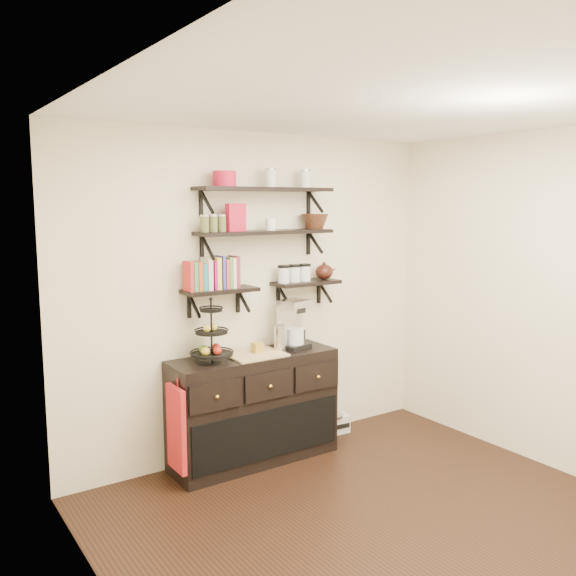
{
  "coord_description": "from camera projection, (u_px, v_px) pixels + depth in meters",
  "views": [
    {
      "loc": [
        -2.64,
        -2.64,
        2.13
      ],
      "look_at": [
        -0.09,
        1.15,
        1.48
      ],
      "focal_mm": 38.0,
      "sensor_mm": 36.0,
      "label": 1
    }
  ],
  "objects": [
    {
      "name": "teapot",
      "position": [
        324.0,
        270.0,
        5.4
      ],
      "size": [
        0.24,
        0.19,
        0.16
      ],
      "primitive_type": null,
      "rotation": [
        0.0,
        0.0,
        0.17
      ],
      "color": "black",
      "rests_on": "shelf_low_right"
    },
    {
      "name": "floor",
      "position": [
        399.0,
        535.0,
        3.93
      ],
      "size": [
        3.5,
        3.5,
        0.0
      ],
      "primitive_type": "plane",
      "color": "black",
      "rests_on": "ground"
    },
    {
      "name": "recipe_box",
      "position": [
        236.0,
        217.0,
        4.82
      ],
      "size": [
        0.17,
        0.08,
        0.22
      ],
      "primitive_type": "cube",
      "rotation": [
        0.0,
        0.0,
        0.11
      ],
      "color": "red",
      "rests_on": "shelf_mid"
    },
    {
      "name": "right_wall",
      "position": [
        568.0,
        304.0,
        4.71
      ],
      "size": [
        0.02,
        3.5,
        2.7
      ],
      "primitive_type": "cube",
      "color": "white",
      "rests_on": "ground"
    },
    {
      "name": "apron",
      "position": [
        176.0,
        429.0,
        4.52
      ],
      "size": [
        0.04,
        0.28,
        0.64
      ],
      "primitive_type": "cube",
      "color": "#A71224",
      "rests_on": "sideboard"
    },
    {
      "name": "thermal_carafe",
      "position": [
        281.0,
        338.0,
        5.05
      ],
      "size": [
        0.11,
        0.11,
        0.22
      ],
      "primitive_type": "cylinder",
      "color": "silver",
      "rests_on": "sideboard"
    },
    {
      "name": "shelf_low_right",
      "position": [
        306.0,
        283.0,
        5.3
      ],
      "size": [
        0.6,
        0.25,
        0.23
      ],
      "color": "black",
      "rests_on": "back_wall"
    },
    {
      "name": "back_wall",
      "position": [
        257.0,
        295.0,
        5.18
      ],
      "size": [
        3.5,
        0.02,
        2.7
      ],
      "primitive_type": "cube",
      "color": "white",
      "rests_on": "ground"
    },
    {
      "name": "left_wall",
      "position": [
        127.0,
        375.0,
        2.77
      ],
      "size": [
        0.02,
        3.5,
        2.7
      ],
      "primitive_type": "cube",
      "color": "white",
      "rests_on": "ground"
    },
    {
      "name": "cookbooks",
      "position": [
        214.0,
        275.0,
        4.79
      ],
      "size": [
        0.43,
        0.15,
        0.26
      ],
      "color": "red",
      "rests_on": "shelf_low_left"
    },
    {
      "name": "fruit_stand",
      "position": [
        212.0,
        340.0,
        4.72
      ],
      "size": [
        0.33,
        0.33,
        0.48
      ],
      "rotation": [
        0.0,
        0.0,
        0.06
      ],
      "color": "black",
      "rests_on": "sideboard"
    },
    {
      "name": "shelf_top",
      "position": [
        265.0,
        190.0,
        4.95
      ],
      "size": [
        1.2,
        0.27,
        0.23
      ],
      "color": "black",
      "rests_on": "back_wall"
    },
    {
      "name": "walnut_bowl",
      "position": [
        315.0,
        221.0,
        5.26
      ],
      "size": [
        0.24,
        0.24,
        0.13
      ],
      "primitive_type": null,
      "color": "black",
      "rests_on": "shelf_mid"
    },
    {
      "name": "ceiling",
      "position": [
        411.0,
        104.0,
        3.55
      ],
      "size": [
        3.5,
        3.5,
        0.02
      ],
      "primitive_type": "cube",
      "color": "white",
      "rests_on": "back_wall"
    },
    {
      "name": "shelf_low_left",
      "position": [
        220.0,
        291.0,
        4.84
      ],
      "size": [
        0.6,
        0.25,
        0.23
      ],
      "color": "black",
      "rests_on": "back_wall"
    },
    {
      "name": "shelf_mid",
      "position": [
        265.0,
        233.0,
        5.0
      ],
      "size": [
        1.2,
        0.27,
        0.23
      ],
      "color": "black",
      "rests_on": "back_wall"
    },
    {
      "name": "glass_canisters",
      "position": [
        294.0,
        274.0,
        5.22
      ],
      "size": [
        0.32,
        0.1,
        0.13
      ],
      "color": "silver",
      "rests_on": "shelf_low_right"
    },
    {
      "name": "coffee_maker",
      "position": [
        292.0,
        325.0,
        5.16
      ],
      "size": [
        0.27,
        0.26,
        0.42
      ],
      "rotation": [
        0.0,
        0.0,
        0.23
      ],
      "color": "black",
      "rests_on": "sideboard"
    },
    {
      "name": "radio",
      "position": [
        332.0,
        424.0,
        5.65
      ],
      "size": [
        0.31,
        0.22,
        0.18
      ],
      "rotation": [
        0.0,
        0.0,
        -0.07
      ],
      "color": "silver",
      "rests_on": "floor"
    },
    {
      "name": "candle",
      "position": [
        257.0,
        347.0,
        4.96
      ],
      "size": [
        0.08,
        0.08,
        0.08
      ],
      "primitive_type": "cube",
      "color": "#A27D25",
      "rests_on": "sideboard"
    },
    {
      "name": "sideboard",
      "position": [
        254.0,
        408.0,
        5.01
      ],
      "size": [
        1.4,
        0.5,
        0.92
      ],
      "color": "black",
      "rests_on": "floor"
    },
    {
      "name": "red_pot",
      "position": [
        225.0,
        179.0,
        4.73
      ],
      "size": [
        0.18,
        0.18,
        0.12
      ],
      "primitive_type": "cylinder",
      "color": "red",
      "rests_on": "shelf_top"
    },
    {
      "name": "ramekins",
      "position": [
        271.0,
        224.0,
        5.01
      ],
      "size": [
        0.09,
        0.09,
        0.1
      ],
      "primitive_type": "cylinder",
      "color": "white",
      "rests_on": "shelf_mid"
    }
  ]
}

